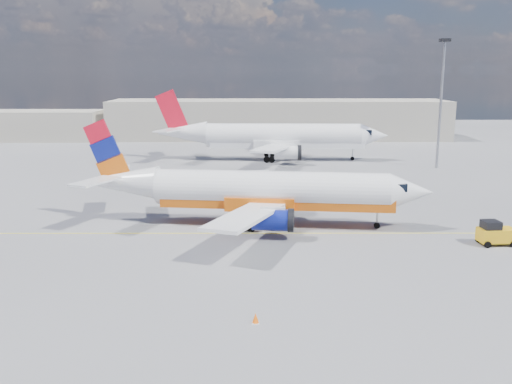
{
  "coord_description": "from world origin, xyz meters",
  "views": [
    {
      "loc": [
        0.09,
        -45.74,
        14.23
      ],
      "look_at": [
        0.17,
        4.19,
        3.5
      ],
      "focal_mm": 40.0,
      "sensor_mm": 36.0,
      "label": 1
    }
  ],
  "objects_px": {
    "gse_tug": "(495,233)",
    "traffic_cone": "(256,318)",
    "second_jet": "(276,137)",
    "main_jet": "(260,191)"
  },
  "relations": [
    {
      "from": "main_jet",
      "to": "second_jet",
      "type": "height_order",
      "value": "second_jet"
    },
    {
      "from": "gse_tug",
      "to": "traffic_cone",
      "type": "height_order",
      "value": "gse_tug"
    },
    {
      "from": "second_jet",
      "to": "traffic_cone",
      "type": "distance_m",
      "value": 60.55
    },
    {
      "from": "main_jet",
      "to": "second_jet",
      "type": "bearing_deg",
      "value": 92.06
    },
    {
      "from": "main_jet",
      "to": "gse_tug",
      "type": "bearing_deg",
      "value": -11.34
    },
    {
      "from": "traffic_cone",
      "to": "gse_tug",
      "type": "bearing_deg",
      "value": 36.97
    },
    {
      "from": "second_jet",
      "to": "traffic_cone",
      "type": "bearing_deg",
      "value": -91.66
    },
    {
      "from": "gse_tug",
      "to": "main_jet",
      "type": "bearing_deg",
      "value": 157.44
    },
    {
      "from": "second_jet",
      "to": "gse_tug",
      "type": "distance_m",
      "value": 48.4
    },
    {
      "from": "main_jet",
      "to": "traffic_cone",
      "type": "xyz_separation_m",
      "value": [
        -0.46,
        -21.12,
        -2.97
      ]
    }
  ]
}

